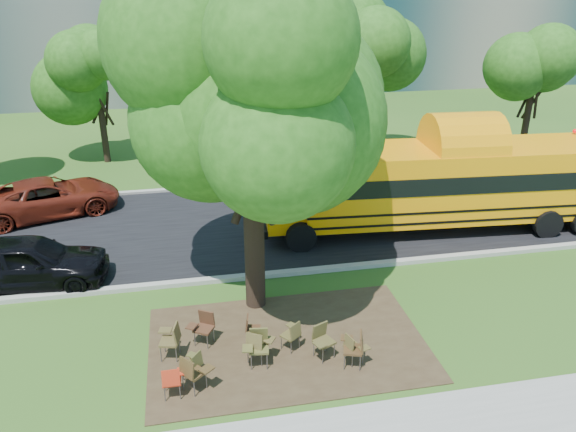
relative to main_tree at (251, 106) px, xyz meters
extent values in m
plane|color=#294F18|center=(-0.46, -1.50, -5.74)|extent=(160.00, 160.00, 0.00)
cube|color=#382819|center=(0.54, -2.00, -5.72)|extent=(7.00, 4.50, 0.03)
cube|color=black|center=(-0.46, 5.50, -5.72)|extent=(80.00, 8.00, 0.04)
cube|color=gray|center=(-0.46, 1.50, -5.67)|extent=(80.00, 0.25, 0.14)
cube|color=gray|center=(-0.46, 9.60, -5.67)|extent=(80.00, 0.25, 0.14)
cylinder|color=black|center=(-5.46, 14.50, -3.99)|extent=(0.32, 0.32, 3.50)
sphere|color=#1F4E12|center=(-5.46, 14.50, -1.52)|extent=(4.80, 4.80, 4.80)
cylinder|color=black|center=(7.54, 12.50, -3.64)|extent=(0.38, 0.38, 4.20)
sphere|color=#1F4E12|center=(7.54, 12.50, -0.70)|extent=(5.60, 5.60, 5.60)
cylinder|color=black|center=(15.54, 11.50, -3.94)|extent=(0.34, 0.34, 3.60)
sphere|color=#1F4E12|center=(15.54, 11.50, -1.39)|extent=(5.00, 5.00, 5.00)
cylinder|color=black|center=(0.00, 0.00, -3.40)|extent=(0.56, 0.56, 4.67)
sphere|color=#1F4E12|center=(0.00, 0.00, 0.01)|extent=(7.20, 7.20, 7.20)
cube|color=orange|center=(7.95, 3.89, -3.90)|extent=(11.52, 3.35, 2.53)
cube|color=black|center=(8.26, 3.87, -3.62)|extent=(10.91, 3.35, 0.62)
cube|color=orange|center=(1.62, 4.32, -4.70)|extent=(1.49, 2.36, 0.98)
cube|color=black|center=(7.95, 3.89, -4.55)|extent=(11.54, 3.38, 0.08)
cube|color=black|center=(7.95, 3.89, -4.93)|extent=(11.54, 3.38, 0.08)
cylinder|color=black|center=(1.98, 3.00, -5.22)|extent=(1.05, 0.38, 1.03)
cylinder|color=black|center=(2.16, 5.58, -5.22)|extent=(1.05, 0.38, 1.03)
cylinder|color=black|center=(10.85, 2.40, -5.22)|extent=(1.05, 0.38, 1.03)
cylinder|color=black|center=(11.03, 4.98, -5.22)|extent=(1.05, 0.38, 1.03)
cylinder|color=black|center=(12.47, 4.88, -5.22)|extent=(1.05, 0.38, 1.03)
cube|color=red|center=(-2.36, -3.42, -5.30)|extent=(0.42, 0.40, 0.05)
cube|color=red|center=(-2.37, -3.59, -5.08)|extent=(0.39, 0.10, 0.39)
cube|color=red|center=(-2.13, -3.28, -5.18)|extent=(0.22, 0.28, 0.03)
cylinder|color=slate|center=(-2.53, -3.25, -5.52)|extent=(0.02, 0.02, 0.44)
cylinder|color=slate|center=(-2.20, -3.59, -5.52)|extent=(0.02, 0.02, 0.44)
cube|color=#473319|center=(-1.87, -3.30, -5.24)|extent=(0.63, 0.63, 0.05)
cube|color=#473319|center=(-2.01, -3.43, -5.00)|extent=(0.37, 0.40, 0.44)
cube|color=#473319|center=(-1.58, -3.40, -5.11)|extent=(0.39, 0.38, 0.03)
cylinder|color=slate|center=(-1.85, -3.04, -5.49)|extent=(0.03, 0.03, 0.49)
cylinder|color=slate|center=(-1.88, -3.56, -5.49)|extent=(0.03, 0.03, 0.49)
cube|color=#4C4821|center=(-1.90, -2.92, -5.34)|extent=(0.51, 0.51, 0.04)
cube|color=#4C4821|center=(-1.78, -3.02, -5.14)|extent=(0.28, 0.33, 0.36)
cube|color=#4C4821|center=(-1.87, -2.68, -5.23)|extent=(0.32, 0.31, 0.03)
cylinder|color=slate|center=(-2.11, -2.95, -5.54)|extent=(0.02, 0.02, 0.40)
cylinder|color=slate|center=(-1.69, -2.90, -5.54)|extent=(0.02, 0.02, 0.40)
cube|color=brown|center=(-0.30, -2.72, -5.24)|extent=(0.52, 0.50, 0.06)
cube|color=brown|center=(-0.27, -2.53, -5.00)|extent=(0.45, 0.17, 0.44)
cube|color=brown|center=(-0.59, -2.84, -5.11)|extent=(0.28, 0.34, 0.03)
cylinder|color=slate|center=(-0.14, -2.94, -5.49)|extent=(0.03, 0.03, 0.50)
cylinder|color=slate|center=(-0.46, -2.51, -5.49)|extent=(0.03, 0.03, 0.50)
cube|color=brown|center=(-0.31, -2.55, -5.26)|extent=(0.59, 0.59, 0.05)
cube|color=brown|center=(-0.41, -2.71, -5.03)|extent=(0.41, 0.30, 0.42)
cube|color=brown|center=(-0.02, -2.55, -5.14)|extent=(0.35, 0.37, 0.03)
cylinder|color=slate|center=(-0.37, -2.30, -5.50)|extent=(0.03, 0.03, 0.47)
cylinder|color=slate|center=(-0.25, -2.79, -5.50)|extent=(0.03, 0.03, 0.47)
cube|color=#4E4622|center=(1.31, -2.74, -5.26)|extent=(0.58, 0.57, 0.05)
cube|color=#4E4622|center=(1.23, -2.56, -5.03)|extent=(0.43, 0.26, 0.42)
cube|color=#4E4622|center=(1.14, -2.98, -5.13)|extent=(0.33, 0.36, 0.03)
cylinder|color=slate|center=(1.54, -2.83, -5.50)|extent=(0.03, 0.03, 0.48)
cylinder|color=slate|center=(1.07, -2.65, -5.50)|extent=(0.03, 0.03, 0.48)
cube|color=#452F18|center=(1.90, -3.18, -5.24)|extent=(0.56, 0.57, 0.05)
cube|color=#452F18|center=(2.09, -3.24, -5.00)|extent=(0.23, 0.45, 0.44)
cube|color=#452F18|center=(1.83, -2.88, -5.11)|extent=(0.37, 0.32, 0.03)
cylinder|color=slate|center=(1.66, -3.30, -5.49)|extent=(0.03, 0.03, 0.49)
cylinder|color=slate|center=(2.13, -3.06, -5.49)|extent=(0.03, 0.03, 0.49)
cube|color=brown|center=(1.98, -3.06, -5.32)|extent=(0.47, 0.49, 0.05)
cube|color=brown|center=(1.82, -3.11, -5.11)|extent=(0.20, 0.38, 0.37)
cube|color=brown|center=(2.17, -3.23, -5.21)|extent=(0.31, 0.27, 0.03)
cylinder|color=slate|center=(2.08, -2.86, -5.53)|extent=(0.02, 0.02, 0.42)
cylinder|color=slate|center=(1.87, -3.26, -5.53)|extent=(0.02, 0.02, 0.42)
cube|color=brown|center=(-2.40, -2.02, -5.24)|extent=(0.54, 0.55, 0.06)
cube|color=brown|center=(-2.21, -2.07, -4.99)|extent=(0.20, 0.45, 0.44)
cube|color=brown|center=(-2.49, -1.73, -5.11)|extent=(0.36, 0.31, 0.03)
cylinder|color=slate|center=(-2.63, -2.16, -5.49)|extent=(0.03, 0.03, 0.50)
cylinder|color=slate|center=(-2.18, -1.88, -5.49)|extent=(0.03, 0.03, 0.50)
cube|color=#472919|center=(-1.55, -1.62, -5.26)|extent=(0.59, 0.58, 0.05)
cube|color=#472919|center=(-1.46, -1.46, -5.03)|extent=(0.41, 0.30, 0.42)
cube|color=#472919|center=(-1.85, -1.62, -5.14)|extent=(0.35, 0.37, 0.03)
cylinder|color=slate|center=(-1.49, -1.87, -5.50)|extent=(0.03, 0.03, 0.47)
cylinder|color=slate|center=(-1.62, -1.38, -5.50)|extent=(0.03, 0.03, 0.47)
cube|color=#462B19|center=(-0.31, -1.77, -5.33)|extent=(0.41, 0.43, 0.04)
cube|color=#462B19|center=(-0.46, -1.75, -5.14)|extent=(0.14, 0.37, 0.36)
cube|color=#462B19|center=(-0.22, -2.01, -5.23)|extent=(0.28, 0.23, 0.03)
cylinder|color=slate|center=(-0.13, -1.65, -5.53)|extent=(0.02, 0.02, 0.40)
cylinder|color=slate|center=(-0.48, -1.90, -5.53)|extent=(0.02, 0.02, 0.40)
cube|color=brown|center=(0.56, -2.24, -5.31)|extent=(0.55, 0.54, 0.05)
cube|color=brown|center=(0.66, -2.38, -5.10)|extent=(0.35, 0.31, 0.38)
cube|color=brown|center=(0.65, -2.00, -5.20)|extent=(0.33, 0.34, 0.03)
cylinder|color=slate|center=(0.33, -2.22, -5.52)|extent=(0.02, 0.02, 0.42)
cylinder|color=slate|center=(0.78, -2.27, -5.52)|extent=(0.02, 0.02, 0.42)
imported|color=black|center=(-6.53, 2.42, -4.95)|extent=(4.75, 2.24, 1.57)
imported|color=#57190F|center=(-6.95, 7.99, -5.01)|extent=(5.70, 3.89, 1.45)
camera|label=1|loc=(-1.73, -13.67, 3.05)|focal=35.00mm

